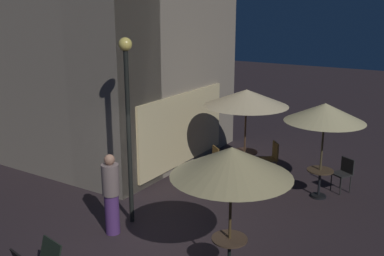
{
  "coord_description": "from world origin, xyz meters",
  "views": [
    {
      "loc": [
        -6.56,
        -5.39,
        4.69
      ],
      "look_at": [
        1.62,
        -0.25,
        2.06
      ],
      "focal_mm": 41.41,
      "sensor_mm": 36.0,
      "label": 1
    }
  ],
  "objects_px": {
    "patio_umbrella_2": "(246,98)",
    "cafe_chair_3": "(272,155)",
    "cafe_table_1": "(320,178)",
    "patio_umbrella_1": "(325,113)",
    "cafe_table_0": "(229,251)",
    "cafe_chair_2": "(219,160)",
    "cafe_table_2": "(244,158)",
    "patio_umbrella_0": "(231,162)",
    "street_lamp_near_corner": "(128,106)",
    "cafe_chair_1": "(344,171)",
    "patron_standing_0": "(111,194)"
  },
  "relations": [
    {
      "from": "cafe_chair_1",
      "to": "cafe_table_0",
      "type": "bearing_deg",
      "value": 22.47
    },
    {
      "from": "cafe_table_0",
      "to": "patio_umbrella_0",
      "type": "distance_m",
      "value": 1.66
    },
    {
      "from": "street_lamp_near_corner",
      "to": "cafe_table_0",
      "type": "distance_m",
      "value": 3.66
    },
    {
      "from": "street_lamp_near_corner",
      "to": "patron_standing_0",
      "type": "relative_size",
      "value": 2.31
    },
    {
      "from": "cafe_chair_2",
      "to": "patio_umbrella_2",
      "type": "bearing_deg",
      "value": -0.0
    },
    {
      "from": "patio_umbrella_0",
      "to": "patio_umbrella_1",
      "type": "height_order",
      "value": "same"
    },
    {
      "from": "cafe_table_2",
      "to": "cafe_chair_1",
      "type": "xyz_separation_m",
      "value": [
        0.36,
        -2.71,
        0.03
      ]
    },
    {
      "from": "street_lamp_near_corner",
      "to": "cafe_chair_1",
      "type": "xyz_separation_m",
      "value": [
        4.3,
        -3.61,
        -2.12
      ]
    },
    {
      "from": "cafe_table_2",
      "to": "cafe_chair_1",
      "type": "bearing_deg",
      "value": -82.5
    },
    {
      "from": "patio_umbrella_2",
      "to": "cafe_chair_1",
      "type": "relative_size",
      "value": 2.79
    },
    {
      "from": "patron_standing_0",
      "to": "cafe_table_1",
      "type": "bearing_deg",
      "value": 113.59
    },
    {
      "from": "cafe_table_1",
      "to": "patio_umbrella_1",
      "type": "xyz_separation_m",
      "value": [
        0.0,
        0.0,
        1.7
      ]
    },
    {
      "from": "cafe_chair_1",
      "to": "cafe_chair_3",
      "type": "xyz_separation_m",
      "value": [
        0.2,
        2.09,
        0.0
      ]
    },
    {
      "from": "patio_umbrella_2",
      "to": "cafe_chair_3",
      "type": "height_order",
      "value": "patio_umbrella_2"
    },
    {
      "from": "cafe_table_1",
      "to": "patron_standing_0",
      "type": "height_order",
      "value": "patron_standing_0"
    },
    {
      "from": "cafe_table_0",
      "to": "cafe_chair_2",
      "type": "bearing_deg",
      "value": 31.06
    },
    {
      "from": "patio_umbrella_0",
      "to": "cafe_chair_2",
      "type": "height_order",
      "value": "patio_umbrella_0"
    },
    {
      "from": "cafe_table_0",
      "to": "cafe_chair_2",
      "type": "distance_m",
      "value": 4.76
    },
    {
      "from": "cafe_table_1",
      "to": "patron_standing_0",
      "type": "relative_size",
      "value": 0.42
    },
    {
      "from": "cafe_table_2",
      "to": "cafe_chair_2",
      "type": "xyz_separation_m",
      "value": [
        -0.61,
        0.5,
        0.03
      ]
    },
    {
      "from": "cafe_chair_1",
      "to": "cafe_chair_2",
      "type": "relative_size",
      "value": 0.95
    },
    {
      "from": "cafe_table_1",
      "to": "patio_umbrella_0",
      "type": "distance_m",
      "value": 4.65
    },
    {
      "from": "patio_umbrella_1",
      "to": "cafe_chair_2",
      "type": "relative_size",
      "value": 2.59
    },
    {
      "from": "street_lamp_near_corner",
      "to": "patio_umbrella_1",
      "type": "xyz_separation_m",
      "value": [
        3.58,
        -3.18,
        -0.47
      ]
    },
    {
      "from": "cafe_table_0",
      "to": "patio_umbrella_1",
      "type": "relative_size",
      "value": 0.32
    },
    {
      "from": "patio_umbrella_2",
      "to": "cafe_chair_3",
      "type": "relative_size",
      "value": 2.64
    },
    {
      "from": "cafe_chair_3",
      "to": "patio_umbrella_0",
      "type": "bearing_deg",
      "value": 62.44
    },
    {
      "from": "cafe_table_0",
      "to": "cafe_chair_1",
      "type": "bearing_deg",
      "value": -8.52
    },
    {
      "from": "cafe_chair_2",
      "to": "cafe_chair_3",
      "type": "relative_size",
      "value": 0.99
    },
    {
      "from": "street_lamp_near_corner",
      "to": "cafe_chair_3",
      "type": "height_order",
      "value": "street_lamp_near_corner"
    },
    {
      "from": "cafe_chair_1",
      "to": "patron_standing_0",
      "type": "height_order",
      "value": "patron_standing_0"
    },
    {
      "from": "cafe_table_0",
      "to": "cafe_chair_1",
      "type": "xyz_separation_m",
      "value": [
        5.04,
        -0.76,
        0.03
      ]
    },
    {
      "from": "cafe_chair_3",
      "to": "cafe_chair_1",
      "type": "bearing_deg",
      "value": 132.74
    },
    {
      "from": "cafe_table_0",
      "to": "patio_umbrella_2",
      "type": "distance_m",
      "value": 5.37
    },
    {
      "from": "street_lamp_near_corner",
      "to": "cafe_table_2",
      "type": "bearing_deg",
      "value": -12.96
    },
    {
      "from": "patio_umbrella_1",
      "to": "cafe_chair_1",
      "type": "relative_size",
      "value": 2.72
    },
    {
      "from": "patio_umbrella_0",
      "to": "cafe_chair_2",
      "type": "relative_size",
      "value": 2.59
    },
    {
      "from": "cafe_table_1",
      "to": "patio_umbrella_1",
      "type": "relative_size",
      "value": 0.3
    },
    {
      "from": "patio_umbrella_0",
      "to": "cafe_chair_3",
      "type": "xyz_separation_m",
      "value": [
        5.24,
        1.33,
        -1.63
      ]
    },
    {
      "from": "patio_umbrella_0",
      "to": "cafe_chair_2",
      "type": "bearing_deg",
      "value": 31.06
    },
    {
      "from": "patio_umbrella_2",
      "to": "cafe_chair_1",
      "type": "height_order",
      "value": "patio_umbrella_2"
    },
    {
      "from": "cafe_chair_1",
      "to": "patio_umbrella_2",
      "type": "bearing_deg",
      "value": -51.51
    },
    {
      "from": "patio_umbrella_2",
      "to": "cafe_table_1",
      "type": "bearing_deg",
      "value": -98.96
    },
    {
      "from": "patio_umbrella_0",
      "to": "cafe_chair_3",
      "type": "height_order",
      "value": "patio_umbrella_0"
    },
    {
      "from": "street_lamp_near_corner",
      "to": "cafe_chair_3",
      "type": "distance_m",
      "value": 5.2
    },
    {
      "from": "patio_umbrella_0",
      "to": "patio_umbrella_2",
      "type": "height_order",
      "value": "patio_umbrella_2"
    },
    {
      "from": "cafe_table_2",
      "to": "patron_standing_0",
      "type": "distance_m",
      "value": 4.68
    },
    {
      "from": "cafe_table_1",
      "to": "cafe_table_2",
      "type": "relative_size",
      "value": 1.01
    },
    {
      "from": "patron_standing_0",
      "to": "cafe_chair_3",
      "type": "bearing_deg",
      "value": 134.07
    },
    {
      "from": "street_lamp_near_corner",
      "to": "cafe_table_1",
      "type": "bearing_deg",
      "value": -41.64
    }
  ]
}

